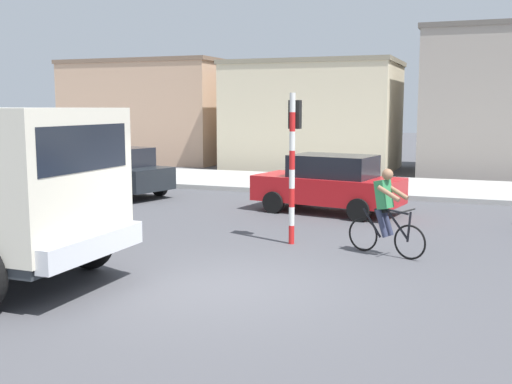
{
  "coord_description": "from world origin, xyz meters",
  "views": [
    {
      "loc": [
        3.81,
        -9.03,
        2.93
      ],
      "look_at": [
        -0.54,
        2.5,
        1.2
      ],
      "focal_mm": 43.14,
      "sensor_mm": 36.0,
      "label": 1
    }
  ],
  "objects_px": {
    "cyclist": "(386,212)",
    "car_far_side": "(114,171)",
    "car_red_near": "(329,183)",
    "traffic_light_pole": "(293,147)"
  },
  "relations": [
    {
      "from": "cyclist",
      "to": "traffic_light_pole",
      "type": "distance_m",
      "value": 2.39
    },
    {
      "from": "car_red_near",
      "to": "car_far_side",
      "type": "xyz_separation_m",
      "value": [
        -7.34,
        0.63,
        0.0
      ]
    },
    {
      "from": "traffic_light_pole",
      "to": "car_far_side",
      "type": "bearing_deg",
      "value": 148.4
    },
    {
      "from": "car_red_near",
      "to": "car_far_side",
      "type": "distance_m",
      "value": 7.37
    },
    {
      "from": "cyclist",
      "to": "car_far_side",
      "type": "height_order",
      "value": "cyclist"
    },
    {
      "from": "cyclist",
      "to": "car_red_near",
      "type": "relative_size",
      "value": 0.41
    },
    {
      "from": "car_red_near",
      "to": "cyclist",
      "type": "bearing_deg",
      "value": -63.08
    },
    {
      "from": "traffic_light_pole",
      "to": "cyclist",
      "type": "bearing_deg",
      "value": -10.46
    },
    {
      "from": "cyclist",
      "to": "car_far_side",
      "type": "bearing_deg",
      "value": 152.35
    },
    {
      "from": "cyclist",
      "to": "car_far_side",
      "type": "relative_size",
      "value": 0.4
    }
  ]
}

